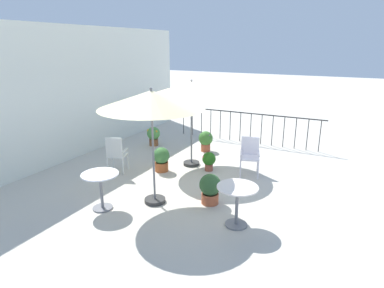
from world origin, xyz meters
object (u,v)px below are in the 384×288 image
(cafe_table_1, at_px, (101,184))
(patio_chair_1, at_px, (116,152))
(patio_umbrella_0, at_px, (151,101))
(patio_chair_0, at_px, (250,154))
(potted_plant_2, at_px, (210,188))
(potted_plant_3, at_px, (206,140))
(potted_plant_4, at_px, (161,158))
(patio_umbrella_1, at_px, (191,89))
(cafe_table_0, at_px, (237,199))
(potted_plant_0, at_px, (209,160))
(potted_plant_1, at_px, (153,135))

(cafe_table_1, distance_m, patio_chair_1, 1.96)
(patio_umbrella_0, height_order, patio_chair_0, patio_umbrella_0)
(potted_plant_2, relative_size, potted_plant_3, 1.03)
(potted_plant_3, distance_m, potted_plant_4, 2.07)
(patio_umbrella_0, distance_m, potted_plant_3, 4.07)
(patio_umbrella_1, bearing_deg, patio_chair_0, -87.77)
(cafe_table_0, relative_size, potted_plant_2, 1.20)
(patio_umbrella_0, relative_size, patio_chair_0, 2.53)
(potted_plant_0, relative_size, potted_plant_4, 0.79)
(potted_plant_1, distance_m, potted_plant_2, 4.42)
(patio_umbrella_0, height_order, cafe_table_1, patio_umbrella_0)
(potted_plant_2, distance_m, potted_plant_4, 2.17)
(cafe_table_0, bearing_deg, potted_plant_1, 49.41)
(patio_umbrella_0, relative_size, potted_plant_0, 4.78)
(potted_plant_0, bearing_deg, patio_umbrella_0, 172.56)
(patio_umbrella_1, distance_m, potted_plant_2, 2.89)
(patio_chair_0, distance_m, potted_plant_3, 2.16)
(patio_chair_0, relative_size, potted_plant_0, 1.89)
(patio_umbrella_0, bearing_deg, potted_plant_1, 33.56)
(cafe_table_0, relative_size, potted_plant_1, 1.26)
(patio_chair_1, xyz_separation_m, potted_plant_0, (1.20, -2.07, -0.25))
(patio_chair_1, relative_size, potted_plant_3, 1.54)
(patio_umbrella_1, bearing_deg, potted_plant_3, 6.92)
(cafe_table_0, distance_m, potted_plant_1, 5.40)
(patio_umbrella_1, bearing_deg, patio_chair_1, 133.16)
(potted_plant_4, bearing_deg, patio_umbrella_0, -152.59)
(patio_umbrella_1, height_order, cafe_table_1, patio_umbrella_1)
(potted_plant_1, bearing_deg, patio_chair_0, -105.73)
(potted_plant_0, height_order, potted_plant_2, potted_plant_2)
(potted_plant_0, bearing_deg, potted_plant_4, 117.82)
(cafe_table_1, relative_size, patio_chair_1, 0.79)
(cafe_table_0, bearing_deg, patio_umbrella_1, 41.50)
(cafe_table_0, distance_m, potted_plant_0, 2.77)
(patio_umbrella_0, height_order, potted_plant_1, patio_umbrella_0)
(potted_plant_0, bearing_deg, patio_chair_0, -76.65)
(potted_plant_2, bearing_deg, patio_umbrella_0, 114.47)
(potted_plant_4, bearing_deg, cafe_table_0, -122.41)
(cafe_table_0, height_order, potted_plant_3, cafe_table_0)
(patio_umbrella_0, xyz_separation_m, potted_plant_0, (2.16, -0.28, -1.86))
(potted_plant_2, relative_size, potted_plant_4, 1.01)
(potted_plant_0, bearing_deg, cafe_table_0, -145.52)
(cafe_table_0, height_order, cafe_table_1, cafe_table_0)
(potted_plant_0, xyz_separation_m, potted_plant_4, (-0.58, 1.10, 0.05))
(patio_chair_0, relative_size, potted_plant_2, 1.48)
(patio_chair_0, height_order, potted_plant_3, patio_chair_0)
(potted_plant_3, bearing_deg, patio_umbrella_0, -172.46)
(patio_umbrella_1, xyz_separation_m, potted_plant_3, (1.29, 0.16, -1.72))
(patio_chair_0, bearing_deg, cafe_table_0, -167.71)
(cafe_table_1, height_order, potted_plant_1, cafe_table_1)
(patio_chair_0, height_order, potted_plant_2, patio_chair_0)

